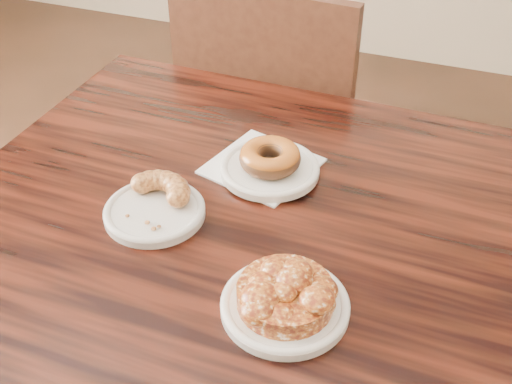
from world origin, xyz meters
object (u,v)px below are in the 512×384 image
(chair_far, at_px, (290,131))
(apple_fritter, at_px, (285,292))
(glazed_donut, at_px, (270,157))
(cruller_fragment, at_px, (153,201))

(chair_far, height_order, apple_fritter, chair_far)
(apple_fritter, bearing_deg, glazed_donut, 113.12)
(chair_far, height_order, glazed_donut, chair_far)
(apple_fritter, height_order, cruller_fragment, apple_fritter)
(apple_fritter, xyz_separation_m, cruller_fragment, (-0.24, 0.11, -0.00))
(glazed_donut, bearing_deg, apple_fritter, -66.88)
(chair_far, xyz_separation_m, cruller_fragment, (0.02, -0.74, 0.33))
(chair_far, distance_m, glazed_donut, 0.69)
(cruller_fragment, bearing_deg, chair_far, 91.41)
(apple_fritter, relative_size, cruller_fragment, 1.43)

